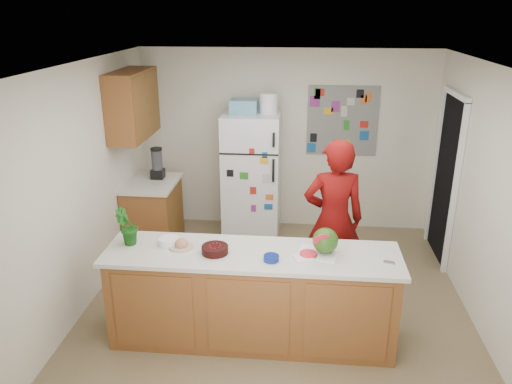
# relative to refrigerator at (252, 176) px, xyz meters

# --- Properties ---
(floor) EXTENTS (4.00, 4.50, 0.02)m
(floor) POSITION_rel_refrigerator_xyz_m (0.45, -1.88, -0.86)
(floor) COLOR brown
(floor) RESTS_ON ground
(wall_back) EXTENTS (4.00, 0.02, 2.50)m
(wall_back) POSITION_rel_refrigerator_xyz_m (0.45, 0.38, 0.40)
(wall_back) COLOR beige
(wall_back) RESTS_ON ground
(wall_left) EXTENTS (0.02, 4.50, 2.50)m
(wall_left) POSITION_rel_refrigerator_xyz_m (-1.56, -1.88, 0.40)
(wall_left) COLOR beige
(wall_left) RESTS_ON ground
(wall_right) EXTENTS (0.02, 4.50, 2.50)m
(wall_right) POSITION_rel_refrigerator_xyz_m (2.46, -1.88, 0.40)
(wall_right) COLOR beige
(wall_right) RESTS_ON ground
(ceiling) EXTENTS (4.00, 4.50, 0.02)m
(ceiling) POSITION_rel_refrigerator_xyz_m (0.45, -1.88, 1.66)
(ceiling) COLOR white
(ceiling) RESTS_ON wall_back
(doorway) EXTENTS (0.03, 0.85, 2.04)m
(doorway) POSITION_rel_refrigerator_xyz_m (2.44, -0.43, 0.17)
(doorway) COLOR black
(doorway) RESTS_ON ground
(peninsula_base) EXTENTS (2.60, 0.62, 0.88)m
(peninsula_base) POSITION_rel_refrigerator_xyz_m (0.25, -2.38, -0.41)
(peninsula_base) COLOR brown
(peninsula_base) RESTS_ON floor
(peninsula_top) EXTENTS (2.68, 0.70, 0.04)m
(peninsula_top) POSITION_rel_refrigerator_xyz_m (0.25, -2.38, 0.05)
(peninsula_top) COLOR silver
(peninsula_top) RESTS_ON peninsula_base
(side_counter_base) EXTENTS (0.60, 0.80, 0.86)m
(side_counter_base) POSITION_rel_refrigerator_xyz_m (-1.24, -0.53, -0.42)
(side_counter_base) COLOR brown
(side_counter_base) RESTS_ON floor
(side_counter_top) EXTENTS (0.64, 0.84, 0.04)m
(side_counter_top) POSITION_rel_refrigerator_xyz_m (-1.24, -0.53, 0.03)
(side_counter_top) COLOR silver
(side_counter_top) RESTS_ON side_counter_base
(upper_cabinets) EXTENTS (0.35, 1.00, 0.80)m
(upper_cabinets) POSITION_rel_refrigerator_xyz_m (-1.37, -0.58, 1.05)
(upper_cabinets) COLOR brown
(upper_cabinets) RESTS_ON wall_left
(refrigerator) EXTENTS (0.75, 0.70, 1.70)m
(refrigerator) POSITION_rel_refrigerator_xyz_m (0.00, 0.00, 0.00)
(refrigerator) COLOR silver
(refrigerator) RESTS_ON floor
(fridge_top_bin) EXTENTS (0.35, 0.28, 0.18)m
(fridge_top_bin) POSITION_rel_refrigerator_xyz_m (-0.10, 0.00, 0.94)
(fridge_top_bin) COLOR #5999B2
(fridge_top_bin) RESTS_ON refrigerator
(photo_collage) EXTENTS (0.95, 0.01, 0.95)m
(photo_collage) POSITION_rel_refrigerator_xyz_m (1.20, 0.36, 0.70)
(photo_collage) COLOR slate
(photo_collage) RESTS_ON wall_back
(person) EXTENTS (0.69, 0.50, 1.77)m
(person) POSITION_rel_refrigerator_xyz_m (1.02, -1.50, 0.03)
(person) COLOR #640908
(person) RESTS_ON floor
(blender_appliance) EXTENTS (0.14, 0.14, 0.38)m
(blender_appliance) POSITION_rel_refrigerator_xyz_m (-1.19, -0.37, 0.24)
(blender_appliance) COLOR black
(blender_appliance) RESTS_ON side_counter_top
(cutting_board) EXTENTS (0.41, 0.34, 0.01)m
(cutting_board) POSITION_rel_refrigerator_xyz_m (0.84, -2.35, 0.08)
(cutting_board) COLOR white
(cutting_board) RESTS_ON peninsula_top
(watermelon) EXTENTS (0.23, 0.23, 0.23)m
(watermelon) POSITION_rel_refrigerator_xyz_m (0.90, -2.33, 0.20)
(watermelon) COLOR #2F5A15
(watermelon) RESTS_ON cutting_board
(watermelon_slice) EXTENTS (0.15, 0.15, 0.02)m
(watermelon_slice) POSITION_rel_refrigerator_xyz_m (0.75, -2.40, 0.09)
(watermelon_slice) COLOR #DF2A59
(watermelon_slice) RESTS_ON cutting_board
(cherry_bowl) EXTENTS (0.31, 0.31, 0.07)m
(cherry_bowl) POSITION_rel_refrigerator_xyz_m (-0.08, -2.42, 0.11)
(cherry_bowl) COLOR black
(cherry_bowl) RESTS_ON peninsula_top
(white_bowl) EXTENTS (0.22, 0.22, 0.06)m
(white_bowl) POSITION_rel_refrigerator_xyz_m (-0.53, -2.29, 0.10)
(white_bowl) COLOR white
(white_bowl) RESTS_ON peninsula_top
(cobalt_bowl) EXTENTS (0.18, 0.18, 0.05)m
(cobalt_bowl) POSITION_rel_refrigerator_xyz_m (0.43, -2.52, 0.10)
(cobalt_bowl) COLOR navy
(cobalt_bowl) RESTS_ON peninsula_top
(plate) EXTENTS (0.24, 0.24, 0.02)m
(plate) POSITION_rel_refrigerator_xyz_m (-0.41, -2.34, 0.08)
(plate) COLOR beige
(plate) RESTS_ON peninsula_top
(paper_towel) EXTENTS (0.20, 0.19, 0.02)m
(paper_towel) POSITION_rel_refrigerator_xyz_m (0.71, -2.46, 0.08)
(paper_towel) COLOR white
(paper_towel) RESTS_ON peninsula_top
(keys) EXTENTS (0.10, 0.07, 0.01)m
(keys) POSITION_rel_refrigerator_xyz_m (1.45, -2.47, 0.08)
(keys) COLOR gray
(keys) RESTS_ON peninsula_top
(potted_plant) EXTENTS (0.26, 0.25, 0.36)m
(potted_plant) POSITION_rel_refrigerator_xyz_m (-0.91, -2.33, 0.25)
(potted_plant) COLOR #0D3E0B
(potted_plant) RESTS_ON peninsula_top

